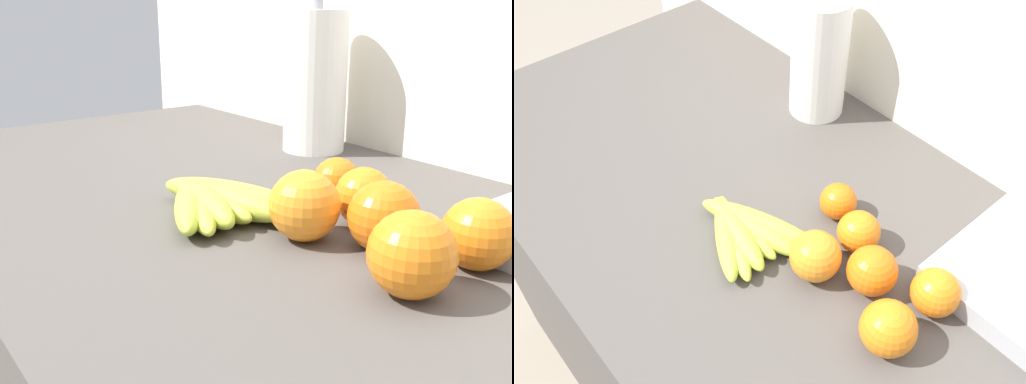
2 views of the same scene
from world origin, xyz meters
TOP-DOWN VIEW (x-y plane):
  - counter at (0.00, 0.00)m, footprint 1.57×0.72m
  - wall_back at (0.00, 0.39)m, footprint 1.97×0.06m
  - banana_bunch at (-0.06, -0.07)m, footprint 0.22×0.18m
  - orange_right at (0.15, 0.02)m, footprint 0.08×0.08m
  - orange_far_right at (0.23, -0.04)m, footprint 0.08×0.08m
  - orange_center at (0.07, -0.03)m, footprint 0.08×0.08m
  - orange_front at (0.23, 0.06)m, footprint 0.08×0.08m
  - orange_back_right at (0.08, 0.06)m, footprint 0.07×0.07m
  - orange_back_left at (0.01, 0.09)m, footprint 0.06×0.06m
  - paper_towel_roll at (-0.24, 0.27)m, footprint 0.11×0.11m

SIDE VIEW (x-z plane):
  - counter at x=0.00m, z-range 0.00..0.86m
  - wall_back at x=0.00m, z-range 0.00..1.30m
  - banana_bunch at x=-0.06m, z-range 0.85..0.90m
  - orange_back_left at x=0.01m, z-range 0.86..0.92m
  - orange_back_right at x=0.08m, z-range 0.86..0.93m
  - orange_front at x=0.23m, z-range 0.86..0.93m
  - orange_right at x=0.15m, z-range 0.86..0.94m
  - orange_center at x=0.07m, z-range 0.86..0.94m
  - orange_far_right at x=0.23m, z-range 0.86..0.94m
  - paper_towel_roll at x=-0.24m, z-range 0.84..1.12m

